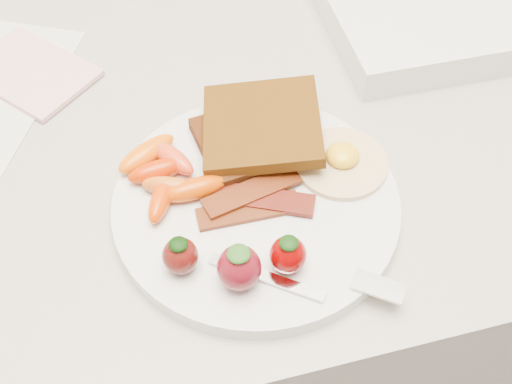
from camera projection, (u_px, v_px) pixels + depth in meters
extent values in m
cube|color=gray|center=(241.00, 309.00, 1.05)|extent=(2.00, 0.60, 0.90)
cylinder|color=silver|center=(256.00, 204.00, 0.61)|extent=(0.27, 0.27, 0.02)
cube|color=black|center=(246.00, 142.00, 0.63)|extent=(0.10, 0.10, 0.01)
cube|color=black|center=(262.00, 125.00, 0.63)|extent=(0.14, 0.14, 0.03)
cylinder|color=#F8EFBE|center=(341.00, 163.00, 0.62)|extent=(0.11, 0.11, 0.01)
ellipsoid|color=yellow|center=(343.00, 155.00, 0.62)|extent=(0.04, 0.04, 0.02)
cube|color=#360B08|center=(249.00, 211.00, 0.59)|extent=(0.10, 0.03, 0.00)
cube|color=black|center=(263.00, 199.00, 0.59)|extent=(0.10, 0.06, 0.00)
cube|color=#461104|center=(252.00, 191.00, 0.60)|extent=(0.10, 0.05, 0.00)
ellipsoid|color=#B92800|center=(157.00, 171.00, 0.61)|extent=(0.06, 0.03, 0.02)
ellipsoid|color=#C15514|center=(170.00, 187.00, 0.60)|extent=(0.06, 0.04, 0.02)
ellipsoid|color=#D13700|center=(161.00, 200.00, 0.59)|extent=(0.04, 0.06, 0.02)
ellipsoid|color=red|center=(172.00, 158.00, 0.62)|extent=(0.05, 0.06, 0.02)
ellipsoid|color=#E45B03|center=(146.00, 154.00, 0.62)|extent=(0.07, 0.05, 0.02)
ellipsoid|color=#C03F00|center=(194.00, 189.00, 0.59)|extent=(0.06, 0.03, 0.02)
ellipsoid|color=#490D0A|center=(180.00, 256.00, 0.54)|extent=(0.03, 0.03, 0.03)
ellipsoid|color=black|center=(178.00, 244.00, 0.53)|extent=(0.02, 0.02, 0.01)
ellipsoid|color=#5F0B16|center=(239.00, 268.00, 0.53)|extent=(0.04, 0.04, 0.04)
ellipsoid|color=#235116|center=(239.00, 254.00, 0.51)|extent=(0.02, 0.02, 0.01)
ellipsoid|color=#670000|center=(288.00, 255.00, 0.54)|extent=(0.03, 0.03, 0.04)
ellipsoid|color=black|center=(289.00, 243.00, 0.53)|extent=(0.02, 0.02, 0.01)
cube|color=silver|center=(266.00, 277.00, 0.54)|extent=(0.09, 0.07, 0.00)
cube|color=silver|center=(379.00, 286.00, 0.54)|extent=(0.05, 0.04, 0.00)
cube|color=#DFA1A7|center=(30.00, 72.00, 0.73)|extent=(0.16, 0.17, 0.01)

